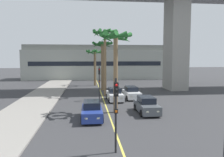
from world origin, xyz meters
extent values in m
cube|color=gray|center=(-8.00, 16.00, 0.07)|extent=(4.80, 80.00, 0.15)
cube|color=#DBCC4C|center=(0.00, 24.00, 0.00)|extent=(0.14, 56.00, 0.01)
cube|color=gray|center=(12.45, 31.94, 7.49)|extent=(2.80, 4.40, 14.98)
cube|color=#ADB2A8|center=(0.00, 51.90, 3.49)|extent=(33.85, 8.00, 6.97)
cube|color=gray|center=(0.00, 51.90, 7.57)|extent=(33.18, 7.20, 1.20)
cube|color=black|center=(0.00, 47.88, 3.84)|extent=(30.47, 0.04, 1.00)
cube|color=white|center=(1.34, 23.31, 0.58)|extent=(1.83, 4.15, 0.80)
cube|color=black|center=(1.33, 23.46, 1.26)|extent=(1.46, 2.09, 0.60)
cube|color=#F2EDCC|center=(1.87, 21.31, 0.63)|extent=(0.24, 0.09, 0.14)
cube|color=#F2EDCC|center=(0.93, 21.28, 0.63)|extent=(0.24, 0.09, 0.14)
cylinder|color=black|center=(2.18, 22.06, 0.32)|extent=(0.24, 0.65, 0.64)
cylinder|color=black|center=(0.57, 22.01, 0.32)|extent=(0.24, 0.65, 0.64)
cylinder|color=black|center=(2.10, 24.60, 0.32)|extent=(0.24, 0.65, 0.64)
cylinder|color=black|center=(0.49, 24.55, 0.32)|extent=(0.24, 0.65, 0.64)
cube|color=#4C5156|center=(3.63, 16.84, 0.58)|extent=(1.72, 4.11, 0.80)
cube|color=black|center=(3.63, 16.99, 1.26)|extent=(1.40, 2.06, 0.60)
cube|color=#F2EDCC|center=(4.11, 14.83, 0.63)|extent=(0.24, 0.08, 0.14)
cube|color=#F2EDCC|center=(3.17, 14.83, 0.63)|extent=(0.24, 0.08, 0.14)
cylinder|color=black|center=(4.45, 15.57, 0.32)|extent=(0.22, 0.64, 0.64)
cylinder|color=black|center=(2.83, 15.57, 0.32)|extent=(0.22, 0.64, 0.64)
cylinder|color=black|center=(4.44, 18.11, 0.32)|extent=(0.22, 0.64, 0.64)
cylinder|color=black|center=(2.82, 18.11, 0.32)|extent=(0.22, 0.64, 0.64)
cube|color=navy|center=(-1.61, 15.24, 0.58)|extent=(1.70, 4.10, 0.80)
cube|color=black|center=(-1.61, 15.39, 1.26)|extent=(1.39, 2.05, 0.60)
cube|color=#F2EDCC|center=(-1.14, 13.23, 0.63)|extent=(0.24, 0.08, 0.14)
cube|color=#F2EDCC|center=(-2.07, 13.23, 0.63)|extent=(0.24, 0.08, 0.14)
cylinder|color=black|center=(-0.80, 13.97, 0.32)|extent=(0.22, 0.64, 0.64)
cylinder|color=black|center=(-2.41, 13.97, 0.32)|extent=(0.22, 0.64, 0.64)
cylinder|color=black|center=(-0.80, 16.52, 0.32)|extent=(0.22, 0.64, 0.64)
cylinder|color=black|center=(-2.41, 16.51, 0.32)|extent=(0.22, 0.64, 0.64)
cube|color=white|center=(3.63, 24.35, 0.58)|extent=(1.85, 4.16, 0.80)
cube|color=black|center=(3.62, 24.50, 1.26)|extent=(1.47, 2.10, 0.60)
cube|color=#F2EDCC|center=(4.17, 22.36, 0.63)|extent=(0.24, 0.09, 0.14)
cube|color=#F2EDCC|center=(3.24, 22.32, 0.63)|extent=(0.24, 0.09, 0.14)
cylinder|color=black|center=(4.48, 23.11, 0.32)|extent=(0.24, 0.65, 0.64)
cylinder|color=black|center=(2.87, 23.05, 0.32)|extent=(0.24, 0.65, 0.64)
cylinder|color=black|center=(4.39, 25.65, 0.32)|extent=(0.24, 0.65, 0.64)
cylinder|color=black|center=(2.77, 25.59, 0.32)|extent=(0.24, 0.65, 0.64)
cylinder|color=black|center=(-0.40, 8.32, 2.10)|extent=(0.12, 0.12, 4.20)
cube|color=black|center=(-0.40, 8.18, 3.60)|extent=(0.24, 0.20, 0.76)
sphere|color=red|center=(-0.40, 8.08, 3.84)|extent=(0.14, 0.14, 0.14)
sphere|color=black|center=(-0.40, 8.08, 3.60)|extent=(0.14, 0.14, 0.14)
sphere|color=black|center=(-0.40, 8.08, 3.36)|extent=(0.14, 0.14, 0.14)
cube|color=black|center=(-0.40, 8.20, 2.40)|extent=(0.20, 0.16, 0.24)
cube|color=orange|center=(-0.40, 8.12, 2.40)|extent=(0.12, 0.03, 0.12)
cylinder|color=black|center=(-0.54, 23.63, 2.10)|extent=(0.12, 0.12, 4.20)
cube|color=black|center=(-0.54, 23.49, 3.60)|extent=(0.24, 0.20, 0.76)
sphere|color=red|center=(-0.54, 23.39, 3.84)|extent=(0.14, 0.14, 0.14)
sphere|color=black|center=(-0.54, 23.39, 3.60)|extent=(0.14, 0.14, 0.14)
sphere|color=black|center=(-0.54, 23.39, 3.36)|extent=(0.14, 0.14, 0.14)
cube|color=black|center=(-0.54, 23.51, 2.40)|extent=(0.20, 0.16, 0.24)
cube|color=orange|center=(-0.54, 23.43, 2.40)|extent=(0.12, 0.03, 0.12)
cylinder|color=brown|center=(0.40, 32.07, 3.70)|extent=(0.45, 0.45, 7.40)
sphere|color=#236028|center=(0.40, 32.07, 7.55)|extent=(0.60, 0.60, 0.60)
cone|color=#236028|center=(1.48, 31.94, 7.35)|extent=(0.70, 2.24, 0.83)
cone|color=#236028|center=(1.02, 32.96, 7.24)|extent=(2.06, 1.61, 1.03)
cone|color=#236028|center=(0.09, 33.11, 7.19)|extent=(2.22, 1.05, 1.11)
cone|color=#236028|center=(-0.56, 32.56, 7.34)|extent=(1.39, 2.17, 0.85)
cone|color=#236028|center=(-0.54, 31.54, 7.22)|extent=(1.47, 2.13, 1.06)
cone|color=#236028|center=(0.28, 31.00, 7.38)|extent=(2.24, 0.69, 0.79)
cone|color=#236028|center=(1.02, 31.19, 7.30)|extent=(2.06, 1.63, 0.92)
cylinder|color=brown|center=(-0.60, 38.25, 3.17)|extent=(0.44, 0.44, 6.34)
sphere|color=#236028|center=(-0.60, 38.25, 6.49)|extent=(0.60, 0.60, 0.60)
cone|color=#236028|center=(0.54, 38.20, 6.31)|extent=(0.53, 2.34, 0.80)
cone|color=#236028|center=(-0.06, 39.25, 6.23)|extent=(2.25, 1.49, 0.94)
cone|color=#236028|center=(-1.21, 39.21, 6.14)|extent=(2.19, 1.61, 1.10)
cone|color=#236028|center=(-1.74, 38.21, 6.14)|extent=(0.52, 2.33, 1.08)
cone|color=#236028|center=(-1.20, 37.27, 6.24)|extent=(2.21, 1.59, 0.92)
cone|color=#236028|center=(-0.15, 37.20, 6.16)|extent=(2.30, 1.32, 1.05)
cylinder|color=brown|center=(0.71, 17.42, 3.66)|extent=(0.42, 0.42, 7.32)
sphere|color=#236028|center=(0.71, 17.42, 7.47)|extent=(0.60, 0.60, 0.60)
cone|color=#236028|center=(1.70, 17.30, 7.10)|extent=(0.68, 2.07, 1.10)
cone|color=#236028|center=(1.48, 18.06, 7.11)|extent=(1.64, 1.84, 1.08)
cone|color=#236028|center=(0.85, 18.41, 7.18)|extent=(2.08, 0.73, 0.97)
cone|color=#236028|center=(-0.03, 18.09, 7.12)|extent=(1.69, 1.80, 1.07)
cone|color=#236028|center=(-0.29, 17.42, 7.18)|extent=(0.45, 2.04, 0.98)
cone|color=#236028|center=(-0.04, 16.76, 7.15)|extent=(1.67, 1.83, 1.03)
cone|color=#236028|center=(0.66, 16.42, 7.15)|extent=(2.06, 0.55, 1.03)
cone|color=#236028|center=(1.43, 16.72, 7.21)|extent=(1.74, 1.78, 0.92)
cylinder|color=brown|center=(0.44, 27.00, 4.33)|extent=(0.36, 0.36, 8.66)
sphere|color=#236028|center=(0.44, 27.00, 8.81)|extent=(0.60, 0.60, 0.60)
cone|color=#236028|center=(1.61, 27.08, 8.61)|extent=(0.59, 2.41, 0.83)
cone|color=#236028|center=(1.25, 27.85, 8.49)|extent=(2.03, 1.97, 1.04)
cone|color=#236028|center=(0.48, 28.18, 8.55)|extent=(2.40, 0.52, 0.93)
cone|color=#236028|center=(-0.02, 28.09, 8.59)|extent=(2.37, 1.35, 0.88)
cone|color=#236028|center=(-0.67, 27.39, 8.51)|extent=(1.21, 2.40, 1.02)
cone|color=#236028|center=(-0.67, 26.60, 8.50)|extent=(1.23, 2.39, 1.03)
cone|color=#236028|center=(0.00, 25.91, 8.59)|extent=(2.38, 1.30, 0.86)
cone|color=#236028|center=(0.81, 25.89, 8.62)|extent=(2.41, 1.17, 0.81)
cone|color=#236028|center=(1.38, 26.30, 8.53)|extent=(1.79, 2.17, 0.98)
camera|label=1|loc=(-1.90, -3.67, 5.33)|focal=35.88mm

